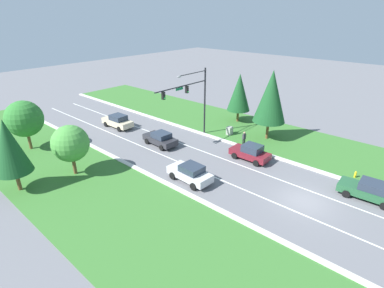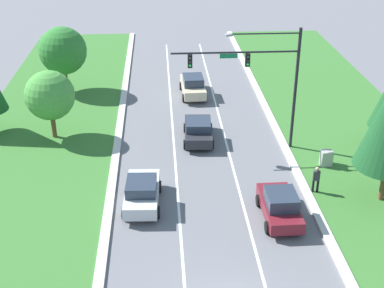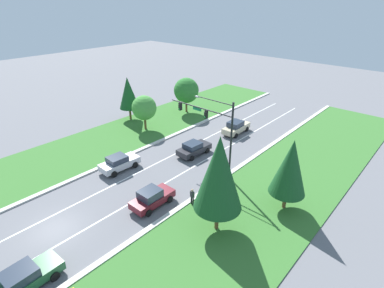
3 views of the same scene
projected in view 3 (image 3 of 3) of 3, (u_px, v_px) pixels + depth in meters
The scene contains 19 objects.
ground_plane at pixel (55, 229), 24.07m from camera, with size 160.00×160.00×0.00m, color slate.
curb_strip_right at pixel (93, 267), 20.67m from camera, with size 0.50×90.00×0.15m.
curb_strip_left at pixel (26, 200), 27.41m from camera, with size 0.50×90.00×0.15m.
grass_verge_left at pixel (5, 179), 30.56m from camera, with size 10.00×90.00×0.08m.
lane_stripe_inner_left at pixel (45, 219), 25.15m from camera, with size 0.14×81.00×0.01m.
lane_stripe_inner_right at pixel (66, 240), 23.00m from camera, with size 0.14×81.00×0.01m.
traffic_signal_mast at pixel (213, 124), 29.78m from camera, with size 8.05×0.41×8.17m.
forest_sedan at pixel (24, 278), 18.97m from camera, with size 2.22×4.53×1.58m.
charcoal_sedan at pixel (194, 148), 35.14m from camera, with size 2.20×4.34×1.56m.
silver_sedan at pixel (119, 163), 32.04m from camera, with size 2.15×4.35×1.64m.
burgundy_sedan at pixel (152, 198), 26.48m from camera, with size 1.98×4.12×1.70m.
champagne_sedan at pixel (236, 127), 40.64m from camera, with size 2.09×4.62×1.74m.
utility_cabinet at pixel (226, 191), 27.82m from camera, with size 0.70×0.60×1.08m.
pedestrian at pixel (192, 196), 26.51m from camera, with size 0.42×0.29×1.69m.
conifer_near_right_tree at pixel (219, 173), 21.83m from camera, with size 3.74×3.74×8.25m.
oak_near_left_tree at pixel (144, 108), 40.74m from camera, with size 3.38×3.38×4.87m.
conifer_far_right_tree at pixel (290, 167), 24.68m from camera, with size 3.10×3.10×6.67m.
oak_far_left_tree at pixel (186, 90), 46.79m from camera, with size 3.92×3.92×5.54m.
conifer_mid_left_tree at pixel (128, 93), 43.69m from camera, with size 2.90×2.90×6.47m.
Camera 3 is at (20.56, -6.45, 16.87)m, focal length 28.00 mm.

